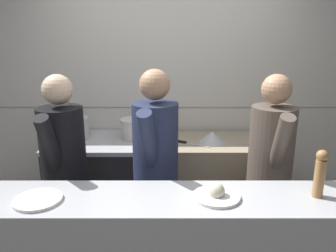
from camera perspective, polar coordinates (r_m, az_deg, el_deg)
wall_back_tiled at (r=3.46m, az=0.22°, el=5.80°), size 8.00×0.06×2.60m
oven_range at (r=3.38m, az=-9.97°, el=-9.73°), size 1.13×0.71×0.91m
prep_counter at (r=3.38m, az=9.63°, el=-9.87°), size 1.02×0.65×0.90m
stock_pot at (r=3.30m, az=-15.92°, el=-0.27°), size 0.27×0.27×0.21m
sauce_pot at (r=3.19m, az=-6.15°, el=-0.38°), size 0.26×0.26×0.20m
mixing_bowl_steel at (r=3.15m, az=7.58°, el=-1.87°), size 0.25×0.25×0.11m
chefs_knife at (r=3.09m, az=3.62°, el=-3.02°), size 0.32×0.18×0.02m
plated_dish_main at (r=2.04m, az=-21.82°, el=-11.86°), size 0.27×0.27×0.02m
plated_dish_appetiser at (r=1.96m, az=8.36°, el=-11.67°), size 0.27×0.27×0.10m
pepper_mill at (r=2.09m, az=24.84°, el=-7.36°), size 0.07×0.07×0.29m
chef_head_cook at (r=2.61m, az=-17.63°, el=-7.39°), size 0.35×0.71×1.63m
chef_sous at (r=2.49m, az=-2.28°, el=-7.22°), size 0.39×0.73×1.67m
chef_line at (r=2.64m, az=17.13°, el=-7.13°), size 0.34×0.71×1.63m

